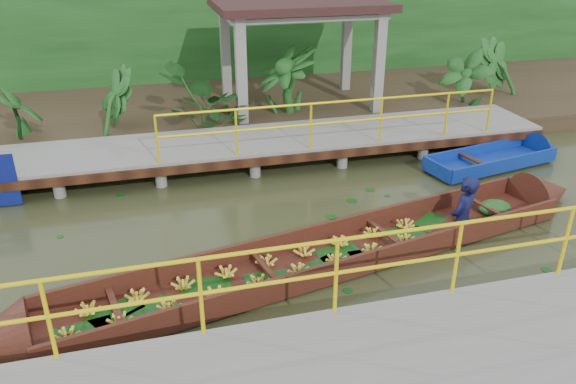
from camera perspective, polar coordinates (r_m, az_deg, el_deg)
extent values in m
plane|color=#2C3018|center=(9.71, -5.86, -5.17)|extent=(80.00, 80.00, 0.00)
cube|color=#302618|center=(16.52, -10.28, 8.42)|extent=(30.00, 8.00, 0.45)
cube|color=gray|center=(12.65, -8.61, 4.62)|extent=(16.00, 2.00, 0.15)
cube|color=black|center=(11.75, -7.98, 2.61)|extent=(16.00, 0.12, 0.18)
cylinder|color=yellow|center=(12.01, 4.91, 9.11)|extent=(7.50, 0.05, 0.05)
cylinder|color=yellow|center=(12.14, 4.83, 7.07)|extent=(7.50, 0.05, 0.05)
cylinder|color=yellow|center=(12.16, 4.82, 6.85)|extent=(0.05, 0.05, 1.00)
cylinder|color=gray|center=(12.28, -26.86, -0.01)|extent=(0.24, 0.24, 0.55)
cylinder|color=gray|center=(13.73, -25.75, 2.74)|extent=(0.24, 0.24, 0.55)
cylinder|color=gray|center=(11.98, -17.56, 1.04)|extent=(0.24, 0.24, 0.55)
cylinder|color=gray|center=(13.46, -17.44, 3.73)|extent=(0.24, 0.24, 0.55)
cylinder|color=gray|center=(12.01, -8.05, 2.08)|extent=(0.24, 0.24, 0.55)
cylinder|color=gray|center=(13.49, -8.95, 4.66)|extent=(0.24, 0.24, 0.55)
cylinder|color=gray|center=(12.37, 1.17, 3.04)|extent=(0.24, 0.24, 0.55)
cylinder|color=gray|center=(13.81, -0.66, 5.46)|extent=(0.24, 0.24, 0.55)
cylinder|color=gray|center=(13.03, 9.68, 3.85)|extent=(0.24, 0.24, 0.55)
cylinder|color=gray|center=(14.40, 7.11, 6.11)|extent=(0.24, 0.24, 0.55)
cylinder|color=gray|center=(13.94, 17.23, 4.50)|extent=(0.24, 0.24, 0.55)
cylinder|color=gray|center=(15.24, 14.17, 6.61)|extent=(0.24, 0.24, 0.55)
cylinder|color=gray|center=(12.01, -8.05, 2.08)|extent=(0.24, 0.24, 0.55)
cylinder|color=yellow|center=(6.55, 6.72, -4.65)|extent=(10.00, 0.05, 0.05)
cylinder|color=yellow|center=(6.78, 6.53, -7.95)|extent=(10.00, 0.05, 0.05)
cylinder|color=yellow|center=(6.81, 6.50, -8.30)|extent=(0.05, 0.05, 1.00)
cube|color=gray|center=(14.00, -4.76, 11.56)|extent=(0.25, 0.25, 2.80)
cube|color=gray|center=(15.04, 9.17, 12.28)|extent=(0.25, 0.25, 2.80)
cube|color=gray|center=(16.31, -6.35, 13.45)|extent=(0.25, 0.25, 2.80)
cube|color=gray|center=(17.21, 5.93, 14.08)|extent=(0.25, 0.25, 2.80)
cube|color=gray|center=(15.32, 1.15, 17.76)|extent=(4.00, 2.60, 0.12)
cube|color=#321A19|center=(15.29, 1.16, 18.51)|extent=(4.40, 3.00, 0.20)
cube|color=#153D13|center=(18.56, -11.49, 15.80)|extent=(30.00, 0.80, 4.00)
cube|color=#3D1810|center=(9.10, 4.19, -6.87)|extent=(8.97, 2.95, 0.07)
cube|color=#3D1810|center=(9.43, 2.49, -4.47)|extent=(8.75, 1.92, 0.38)
cube|color=#3D1810|center=(8.62, 6.13, -7.73)|extent=(8.75, 1.92, 0.38)
cone|color=#3D1810|center=(12.12, 24.83, -0.23)|extent=(1.31, 1.28, 1.07)
ellipsoid|color=#153D13|center=(11.11, 20.25, -1.54)|extent=(0.71, 0.61, 0.29)
imported|color=#0F1138|center=(10.26, 17.87, 1.49)|extent=(0.76, 0.69, 1.74)
cube|color=navy|center=(13.43, 19.81, 2.79)|extent=(3.16, 1.49, 0.10)
cube|color=navy|center=(13.68, 18.57, 3.93)|extent=(2.99, 0.65, 0.30)
cube|color=navy|center=(13.10, 21.27, 2.57)|extent=(2.99, 0.65, 0.30)
cube|color=navy|center=(12.39, 14.89, 2.21)|extent=(0.24, 0.91, 0.30)
cone|color=navy|center=(14.65, 24.65, 4.04)|extent=(0.76, 0.95, 0.85)
cube|color=black|center=(13.03, 18.33, 3.10)|extent=(0.28, 0.91, 0.05)
imported|color=#153D13|center=(14.37, -25.89, 7.87)|extent=(1.22, 1.22, 1.53)
imported|color=#153D13|center=(14.11, -17.89, 8.92)|extent=(1.22, 1.22, 1.53)
imported|color=#153D13|center=(14.19, -7.67, 9.99)|extent=(1.22, 1.22, 1.53)
imported|color=#153D13|center=(14.56, 0.27, 10.61)|extent=(1.22, 1.22, 1.53)
imported|color=#153D13|center=(16.55, 17.57, 11.25)|extent=(1.22, 1.22, 1.53)
imported|color=#153D13|center=(17.38, 21.86, 11.25)|extent=(1.22, 1.22, 1.53)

